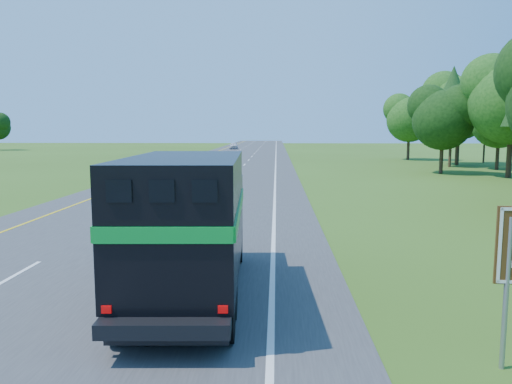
% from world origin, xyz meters
% --- Properties ---
extents(road, '(15.00, 260.00, 0.04)m').
position_xyz_m(road, '(0.00, 50.00, 0.02)').
color(road, '#38383A').
rests_on(road, ground).
extents(lane_markings, '(11.15, 260.00, 0.01)m').
position_xyz_m(lane_markings, '(0.00, 50.00, 0.04)').
color(lane_markings, yellow).
rests_on(lane_markings, road).
extents(horse_truck, '(2.81, 8.04, 3.51)m').
position_xyz_m(horse_truck, '(3.47, 9.52, 1.92)').
color(horse_truck, black).
rests_on(horse_truck, road).
extents(white_suv, '(2.90, 5.97, 1.63)m').
position_xyz_m(white_suv, '(-3.21, 36.53, 0.86)').
color(white_suv, white).
rests_on(white_suv, road).
extents(far_car, '(1.83, 4.15, 1.39)m').
position_xyz_m(far_car, '(-3.44, 102.41, 0.74)').
color(far_car, silver).
rests_on(far_car, road).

